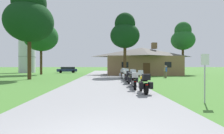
{
  "coord_description": "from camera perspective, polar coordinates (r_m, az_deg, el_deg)",
  "views": [
    {
      "loc": [
        0.19,
        -3.32,
        1.61
      ],
      "look_at": [
        1.03,
        19.69,
        1.49
      ],
      "focal_mm": 29.78,
      "sensor_mm": 36.0,
      "label": 1
    }
  ],
  "objects": [
    {
      "name": "ground_plane",
      "position": [
        23.37,
        -2.55,
        -3.65
      ],
      "size": [
        500.0,
        500.0,
        0.0
      ],
      "primitive_type": "plane",
      "color": "#42752D"
    },
    {
      "name": "asphalt_driveway",
      "position": [
        21.38,
        -2.59,
        -3.94
      ],
      "size": [
        6.4,
        80.0,
        0.06
      ],
      "primitive_type": "cube",
      "color": "gray",
      "rests_on": "ground"
    },
    {
      "name": "motorcycle_yellow_nearest_to_camera",
      "position": [
        10.71,
        9.84,
        -5.08
      ],
      "size": [
        0.72,
        2.08,
        1.3
      ],
      "rotation": [
        0.0,
        0.0,
        0.0
      ],
      "color": "black",
      "rests_on": "asphalt_driveway"
    },
    {
      "name": "motorcycle_black_second_in_row",
      "position": [
        12.77,
        6.93,
        -4.16
      ],
      "size": [
        0.7,
        2.08,
        1.3
      ],
      "rotation": [
        0.0,
        0.0,
        -0.1
      ],
      "color": "black",
      "rests_on": "asphalt_driveway"
    },
    {
      "name": "motorcycle_orange_third_in_row",
      "position": [
        14.66,
        6.44,
        -3.62
      ],
      "size": [
        0.82,
        2.08,
        1.3
      ],
      "rotation": [
        0.0,
        0.0,
        -0.08
      ],
      "color": "black",
      "rests_on": "asphalt_driveway"
    },
    {
      "name": "motorcycle_white_fourth_in_row",
      "position": [
        16.7,
        5.02,
        -3.14
      ],
      "size": [
        0.73,
        2.08,
        1.3
      ],
      "rotation": [
        0.0,
        0.0,
        -0.02
      ],
      "color": "black",
      "rests_on": "asphalt_driveway"
    },
    {
      "name": "motorcycle_yellow_fifth_in_row",
      "position": [
        19.04,
        4.34,
        -2.72
      ],
      "size": [
        0.83,
        2.08,
        1.3
      ],
      "rotation": [
        0.0,
        0.0,
        -0.09
      ],
      "color": "black",
      "rests_on": "asphalt_driveway"
    },
    {
      "name": "motorcycle_silver_sixth_in_row",
      "position": [
        20.96,
        4.03,
        -2.44
      ],
      "size": [
        0.72,
        2.08,
        1.3
      ],
      "rotation": [
        0.0,
        0.0,
        0.0
      ],
      "color": "black",
      "rests_on": "asphalt_driveway"
    },
    {
      "name": "motorcycle_orange_farthest_in_row",
      "position": [
        22.99,
        3.21,
        -2.2
      ],
      "size": [
        0.9,
        2.08,
        1.3
      ],
      "rotation": [
        0.0,
        0.0,
        -0.14
      ],
      "color": "black",
      "rests_on": "asphalt_driveway"
    },
    {
      "name": "stone_lodge",
      "position": [
        34.38,
        9.17,
        1.88
      ],
      "size": [
        13.31,
        8.23,
        5.88
      ],
      "color": "brown",
      "rests_on": "ground"
    },
    {
      "name": "bystander_blue_shirt_near_lodge",
      "position": [
        26.47,
        16.33,
        -1.18
      ],
      "size": [
        0.33,
        0.52,
        1.67
      ],
      "rotation": [
        0.0,
        0.0,
        4.37
      ],
      "color": "#75664C",
      "rests_on": "ground"
    },
    {
      "name": "bystander_tan_shirt_beside_signpost",
      "position": [
        27.15,
        16.01,
        -1.1
      ],
      "size": [
        0.29,
        0.54,
        1.69
      ],
      "rotation": [
        0.0,
        0.0,
        4.91
      ],
      "color": "#75664C",
      "rests_on": "ground"
    },
    {
      "name": "metal_signpost_roadside",
      "position": [
        9.03,
        26.61,
        -1.39
      ],
      "size": [
        0.36,
        0.06,
        2.14
      ],
      "color": "#9EA0A5",
      "rests_on": "ground"
    },
    {
      "name": "tree_by_lodge_front",
      "position": [
        28.25,
        3.98,
        10.57
      ],
      "size": [
        4.39,
        4.39,
        9.56
      ],
      "color": "#422D19",
      "rests_on": "ground"
    },
    {
      "name": "tree_left_far",
      "position": [
        38.02,
        -20.95,
        9.76
      ],
      "size": [
        6.34,
        6.34,
        12.03
      ],
      "color": "#422D19",
      "rests_on": "ground"
    },
    {
      "name": "tree_right_of_lodge",
      "position": [
        39.1,
        20.93,
        8.49
      ],
      "size": [
        4.55,
        4.55,
        10.21
      ],
      "color": "#422D19",
      "rests_on": "ground"
    },
    {
      "name": "tree_left_near",
      "position": [
        25.09,
        -24.06,
        14.07
      ],
      "size": [
        5.72,
        5.72,
        11.36
      ],
      "color": "#422D19",
      "rests_on": "ground"
    },
    {
      "name": "metal_silo_distant",
      "position": [
        49.21,
        -24.63,
        3.44
      ],
      "size": [
        3.9,
        3.9,
        8.62
      ],
      "color": "#B2B7BC",
      "rests_on": "ground"
    },
    {
      "name": "parked_navy_suv_far_left",
      "position": [
        44.61,
        -13.62,
        -0.77
      ],
      "size": [
        4.91,
        2.9,
        1.4
      ],
      "rotation": [
        0.0,
        0.0,
        1.82
      ],
      "color": "navy",
      "rests_on": "ground"
    }
  ]
}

